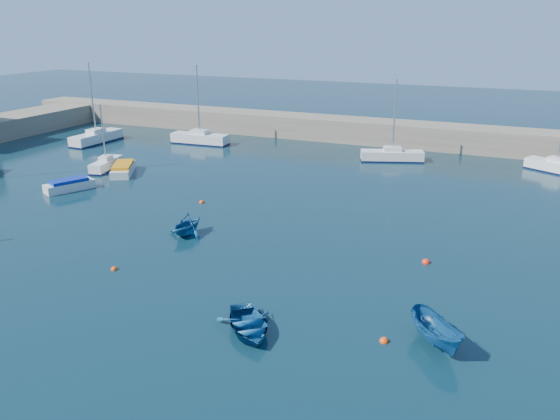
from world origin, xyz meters
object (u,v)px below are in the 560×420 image
at_px(motorboat_2, 123,169).
at_px(dinghy_left, 187,224).
at_px(sailboat_4, 97,137).
at_px(motorboat_1, 69,185).
at_px(dinghy_right, 437,333).
at_px(sailboat_5, 200,138).
at_px(sailboat_3, 106,164).
at_px(sailboat_6, 392,155).
at_px(dinghy_center, 248,325).
at_px(sailboat_7, 556,167).

relative_size(motorboat_2, dinghy_left, 1.73).
relative_size(sailboat_4, dinghy_left, 3.20).
distance_m(motorboat_1, dinghy_right, 34.16).
bearing_deg(sailboat_4, sailboat_5, 22.69).
height_order(sailboat_3, dinghy_right, sailboat_3).
relative_size(sailboat_6, dinghy_center, 2.25).
bearing_deg(sailboat_5, sailboat_4, 106.99).
bearing_deg(dinghy_right, sailboat_5, 94.19).
relative_size(sailboat_3, dinghy_center, 1.70).
relative_size(sailboat_5, dinghy_right, 2.57).
distance_m(sailboat_5, motorboat_2, 14.23).
bearing_deg(sailboat_5, dinghy_left, -154.19).
relative_size(sailboat_6, motorboat_2, 1.66).
relative_size(sailboat_7, motorboat_1, 1.79).
distance_m(dinghy_center, dinghy_right, 8.44).
relative_size(sailboat_4, motorboat_2, 1.85).
xyz_separation_m(sailboat_5, sailboat_6, (22.44, 0.60, -0.07)).
distance_m(sailboat_5, dinghy_left, 28.97).
bearing_deg(motorboat_1, sailboat_4, 149.73).
distance_m(sailboat_4, motorboat_1, 19.51).
height_order(dinghy_left, dinghy_right, dinghy_left).
distance_m(motorboat_1, motorboat_2, 6.24).
bearing_deg(sailboat_3, motorboat_2, -23.60).
height_order(motorboat_1, dinghy_left, dinghy_left).
distance_m(sailboat_5, dinghy_center, 41.69).
distance_m(motorboat_2, dinghy_right, 36.13).
bearing_deg(sailboat_5, sailboat_7, -90.20).
xyz_separation_m(motorboat_2, dinghy_left, (13.99, -11.03, 0.30)).
bearing_deg(dinghy_right, motorboat_2, 109.91).
relative_size(sailboat_6, sailboat_7, 1.10).
distance_m(sailboat_3, sailboat_4, 13.28).
bearing_deg(sailboat_6, dinghy_right, 175.98).
height_order(sailboat_3, motorboat_2, sailboat_3).
distance_m(dinghy_left, dinghy_right, 18.68).
bearing_deg(dinghy_center, sailboat_4, 100.52).
height_order(sailboat_5, dinghy_center, sailboat_5).
xyz_separation_m(sailboat_7, motorboat_1, (-38.28, -22.63, -0.12)).
height_order(sailboat_7, dinghy_center, sailboat_7).
height_order(motorboat_1, dinghy_right, dinghy_right).
height_order(motorboat_2, dinghy_center, motorboat_2).
bearing_deg(sailboat_7, dinghy_left, 168.79).
relative_size(sailboat_3, sailboat_4, 0.68).
bearing_deg(sailboat_4, sailboat_7, 9.69).
distance_m(sailboat_5, dinghy_right, 45.11).
bearing_deg(sailboat_5, dinghy_right, -139.23).
bearing_deg(sailboat_7, sailboat_3, 141.20).
bearing_deg(motorboat_2, sailboat_6, 4.57).
bearing_deg(sailboat_3, sailboat_5, 68.71).
distance_m(sailboat_3, sailboat_6, 28.50).
bearing_deg(sailboat_6, sailboat_3, 100.79).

